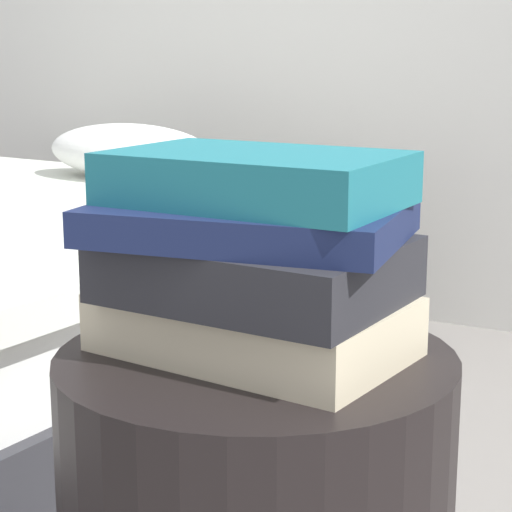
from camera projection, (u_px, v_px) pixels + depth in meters
name	position (u px, v px, depth m)	size (l,w,h in m)	color
book_cream	(253.00, 324.00, 0.93)	(0.29, 0.18, 0.06)	beige
book_charcoal	(257.00, 268.00, 0.91)	(0.27, 0.21, 0.06)	#28282D
book_navy	(250.00, 221.00, 0.90)	(0.29, 0.21, 0.03)	#19234C
book_teal	(257.00, 178.00, 0.89)	(0.27, 0.18, 0.05)	#1E727F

